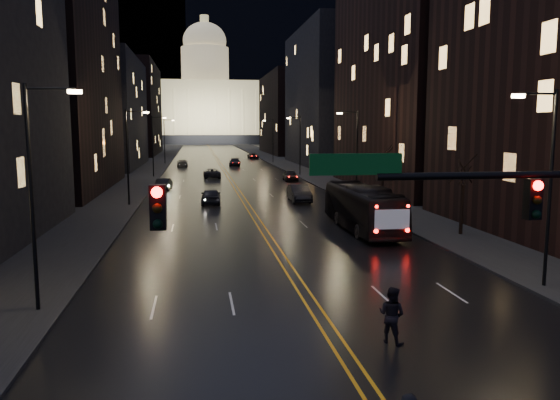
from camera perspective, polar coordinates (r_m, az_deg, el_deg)
name	(u,v)px	position (r m, az deg, el deg)	size (l,w,h in m)	color
road	(215,156)	(142.42, -6.82, 4.60)	(20.00, 320.00, 0.02)	black
sidewalk_left	(160,156)	(142.65, -12.46, 4.51)	(8.00, 320.00, 0.16)	black
sidewalk_right	(269,155)	(143.56, -1.20, 4.71)	(8.00, 320.00, 0.16)	black
center_line	(215,156)	(142.42, -6.82, 4.61)	(0.62, 320.00, 0.01)	orange
building_left_mid	(48,68)	(68.48, -23.04, 12.59)	(12.00, 30.00, 28.00)	black
building_left_far	(105,113)	(105.47, -17.81, 8.69)	(12.00, 34.00, 20.00)	black
building_left_dist	(134,110)	(153.11, -14.99, 9.10)	(12.00, 40.00, 24.00)	black
building_right_tall	(418,26)	(68.24, 14.18, 17.22)	(12.00, 30.00, 38.00)	black
building_right_mid	(330,98)	(107.41, 5.24, 10.59)	(12.00, 34.00, 26.00)	black
building_right_dist	(289,114)	(154.34, 0.90, 8.96)	(12.00, 40.00, 22.00)	black
mountain_ridge	(259,45)	(398.88, -2.24, 15.91)	(520.00, 60.00, 130.00)	black
capitol	(206,106)	(262.38, -7.76, 9.68)	(90.00, 50.00, 58.50)	black
streetlamp_right_near	(547,178)	(27.10, 26.12, 2.04)	(2.13, 0.25, 9.00)	black
streetlamp_left_near	(36,186)	(23.12, -24.15, 1.32)	(2.13, 0.25, 9.00)	black
streetlamp_right_mid	(355,150)	(54.44, 7.85, 5.16)	(2.13, 0.25, 9.00)	black
streetlamp_left_mid	(129,152)	(52.57, -15.47, 4.87)	(2.13, 0.25, 9.00)	black
streetlamp_right_far	(299,142)	(83.63, 1.99, 6.05)	(2.13, 0.25, 9.00)	black
streetlamp_left_far	(154,143)	(82.42, -13.04, 5.84)	(2.13, 0.25, 9.00)	black
streetlamp_right_dist	(272,138)	(113.24, -0.83, 6.46)	(2.13, 0.25, 9.00)	black
streetlamp_left_dist	(165,139)	(112.35, -11.89, 6.29)	(2.13, 0.25, 9.00)	black
tree_right_mid	(463,170)	(38.54, 18.60, 3.02)	(2.40, 2.40, 6.65)	black
tree_right_far	(383,157)	(53.24, 10.71, 4.44)	(2.40, 2.40, 6.65)	black
bus	(363,208)	(39.45, 8.62, -0.82)	(2.73, 11.68, 3.25)	black
oncoming_car_a	(211,196)	(52.82, -7.23, 0.41)	(1.84, 4.58, 1.56)	black
oncoming_car_b	(164,184)	(65.65, -12.01, 1.64)	(1.50, 4.31, 1.42)	black
oncoming_car_c	(212,173)	(80.22, -7.13, 2.80)	(2.33, 5.05, 1.40)	black
oncoming_car_d	(182,163)	(103.19, -10.17, 3.80)	(1.97, 4.85, 1.41)	black
receding_car_a	(299,193)	(54.11, 2.02, 0.71)	(1.80, 5.17, 1.70)	black
receding_car_b	(290,175)	(75.29, 1.08, 2.59)	(1.81, 4.51, 1.54)	black
receding_car_c	(235,162)	(104.21, -4.74, 3.95)	(2.08, 5.11, 1.48)	black
receding_car_d	(253,156)	(129.02, -2.82, 4.62)	(2.11, 4.58, 1.27)	black
pedestrian_b	(392,315)	(19.41, 11.59, -11.68)	(0.96, 0.53, 1.97)	black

